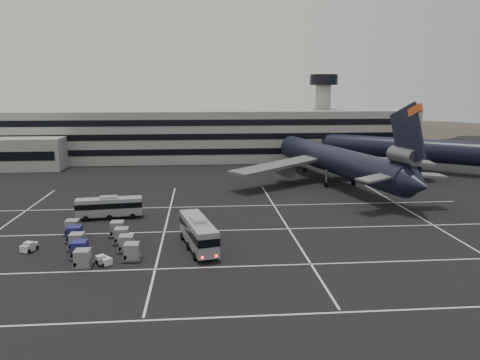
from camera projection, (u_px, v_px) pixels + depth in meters
name	position (u px, v px, depth m)	size (l,w,h in m)	color
ground	(207.00, 240.00, 63.36)	(260.00, 260.00, 0.00)	black
lane_markings	(214.00, 238.00, 64.15)	(90.00, 55.62, 0.01)	silver
terminal	(192.00, 136.00, 131.31)	(125.00, 26.00, 24.00)	gray
hills	(238.00, 154.00, 233.37)	(352.00, 180.00, 44.00)	#38332B
trijet_main	(337.00, 160.00, 98.08)	(46.37, 57.26, 18.08)	black
trijet_far	(424.00, 150.00, 113.96)	(48.55, 40.64, 18.08)	black
bus_near	(198.00, 232.00, 59.51)	(5.20, 11.91, 4.10)	#9B9FA3
bus_far	(109.00, 206.00, 73.38)	(10.35, 3.58, 3.58)	#9B9FA3
tug_a	(29.00, 247.00, 58.77)	(1.89, 2.37, 1.34)	silver
tug_b	(104.00, 260.00, 54.32)	(2.17, 2.24, 1.26)	silver
uld_cluster	(98.00, 241.00, 59.88)	(12.54, 15.74, 2.07)	#2D2D30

